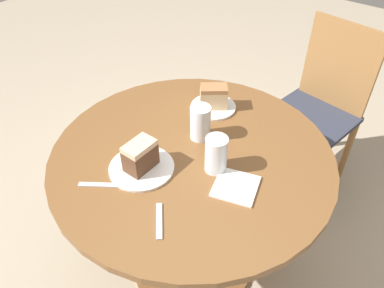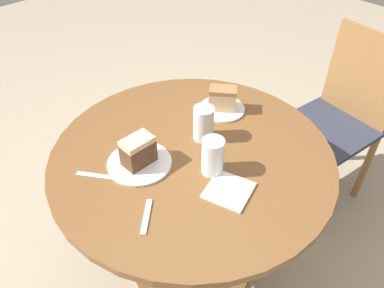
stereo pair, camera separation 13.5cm
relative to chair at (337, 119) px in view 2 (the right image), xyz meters
name	(u,v)px [view 2 (the right image)]	position (x,y,z in m)	size (l,w,h in m)	color
ground_plane	(192,262)	(-0.15, -0.90, -0.49)	(8.00, 8.00, 0.00)	tan
table	(192,187)	(-0.15, -0.90, 0.05)	(1.04, 1.04, 0.73)	brown
chair	(337,119)	(0.00, 0.00, 0.00)	(0.47, 0.46, 0.93)	olive
plate_near	(140,163)	(-0.24, -1.08, 0.25)	(0.23, 0.23, 0.01)	white
plate_far	(222,109)	(-0.26, -0.62, 0.25)	(0.19, 0.19, 0.01)	white
cake_slice_near	(138,151)	(-0.24, -1.08, 0.30)	(0.07, 0.11, 0.10)	brown
cake_slice_far	(223,98)	(-0.26, -0.62, 0.30)	(0.13, 0.12, 0.10)	tan
glass_lemonade	(213,158)	(-0.04, -0.92, 0.30)	(0.08, 0.08, 0.14)	beige
glass_water	(203,125)	(-0.18, -0.81, 0.30)	(0.08, 0.08, 0.14)	silver
napkin_stack	(229,190)	(0.07, -0.95, 0.25)	(0.18, 0.18, 0.01)	white
fork	(101,176)	(-0.28, -1.21, 0.25)	(0.15, 0.12, 0.00)	silver
spoon	(146,217)	(-0.04, -1.21, 0.25)	(0.10, 0.11, 0.00)	silver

